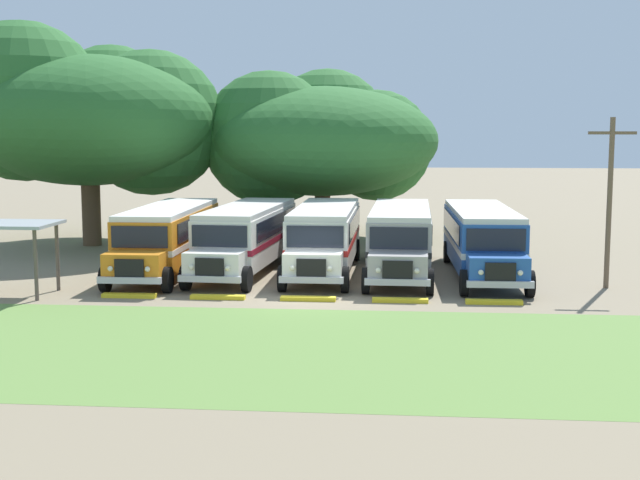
{
  "coord_description": "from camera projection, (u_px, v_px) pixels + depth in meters",
  "views": [
    {
      "loc": [
        3.17,
        -31.08,
        6.15
      ],
      "look_at": [
        0.0,
        4.21,
        1.6
      ],
      "focal_mm": 48.51,
      "sensor_mm": 36.0,
      "label": 1
    }
  ],
  "objects": [
    {
      "name": "ground_plane",
      "position": [
        310.0,
        298.0,
        31.77
      ],
      "size": [
        220.0,
        220.0,
        0.0
      ],
      "primitive_type": "plane",
      "color": "#84755B"
    },
    {
      "name": "foreground_grass_strip",
      "position": [
        283.0,
        349.0,
        24.33
      ],
      "size": [
        80.0,
        10.83,
        0.01
      ],
      "primitive_type": "cube",
      "color": "olive",
      "rests_on": "ground_plane"
    },
    {
      "name": "parked_bus_slot_0",
      "position": [
        168.0,
        235.0,
        37.41
      ],
      "size": [
        2.78,
        10.85,
        2.82
      ],
      "rotation": [
        0.0,
        0.0,
        -1.56
      ],
      "color": "orange",
      "rests_on": "ground_plane"
    },
    {
      "name": "parked_bus_slot_1",
      "position": [
        246.0,
        235.0,
        37.62
      ],
      "size": [
        3.31,
        10.93,
        2.82
      ],
      "rotation": [
        0.0,
        0.0,
        -1.64
      ],
      "color": "silver",
      "rests_on": "ground_plane"
    },
    {
      "name": "parked_bus_slot_2",
      "position": [
        325.0,
        235.0,
        37.49
      ],
      "size": [
        2.72,
        10.84,
        2.82
      ],
      "rotation": [
        0.0,
        0.0,
        -1.57
      ],
      "color": "silver",
      "rests_on": "ground_plane"
    },
    {
      "name": "parked_bus_slot_3",
      "position": [
        401.0,
        237.0,
        37.01
      ],
      "size": [
        2.87,
        10.86,
        2.82
      ],
      "rotation": [
        0.0,
        0.0,
        -1.59
      ],
      "color": "#9E9993",
      "rests_on": "ground_plane"
    },
    {
      "name": "parked_bus_slot_4",
      "position": [
        482.0,
        238.0,
        36.58
      ],
      "size": [
        2.87,
        10.86,
        2.82
      ],
      "rotation": [
        0.0,
        0.0,
        -1.55
      ],
      "color": "#23519E",
      "rests_on": "ground_plane"
    },
    {
      "name": "curb_wheelstop_0",
      "position": [
        129.0,
        296.0,
        31.76
      ],
      "size": [
        2.0,
        0.36,
        0.15
      ],
      "primitive_type": "cube",
      "color": "yellow",
      "rests_on": "ground_plane"
    },
    {
      "name": "curb_wheelstop_1",
      "position": [
        218.0,
        297.0,
        31.46
      ],
      "size": [
        2.0,
        0.36,
        0.15
      ],
      "primitive_type": "cube",
      "color": "yellow",
      "rests_on": "ground_plane"
    },
    {
      "name": "curb_wheelstop_2",
      "position": [
        308.0,
        299.0,
        31.17
      ],
      "size": [
        2.0,
        0.36,
        0.15
      ],
      "primitive_type": "cube",
      "color": "yellow",
      "rests_on": "ground_plane"
    },
    {
      "name": "curb_wheelstop_3",
      "position": [
        400.0,
        300.0,
        30.87
      ],
      "size": [
        2.0,
        0.36,
        0.15
      ],
      "primitive_type": "cube",
      "color": "yellow",
      "rests_on": "ground_plane"
    },
    {
      "name": "curb_wheelstop_4",
      "position": [
        494.0,
        302.0,
        30.58
      ],
      "size": [
        2.0,
        0.36,
        0.15
      ],
      "primitive_type": "cube",
      "color": "yellow",
      "rests_on": "ground_plane"
    },
    {
      "name": "broad_shade_tree",
      "position": [
        320.0,
        139.0,
        48.35
      ],
      "size": [
        12.86,
        13.63,
        9.7
      ],
      "color": "brown",
      "rests_on": "ground_plane"
    },
    {
      "name": "secondary_tree",
      "position": [
        90.0,
        115.0,
        45.92
      ],
      "size": [
        14.1,
        13.81,
        11.7
      ],
      "color": "brown",
      "rests_on": "ground_plane"
    },
    {
      "name": "utility_pole",
      "position": [
        610.0,
        197.0,
        33.25
      ],
      "size": [
        1.8,
        0.2,
        6.61
      ],
      "color": "brown",
      "rests_on": "ground_plane"
    },
    {
      "name": "waiting_shelter",
      "position": [
        7.0,
        230.0,
        32.03
      ],
      "size": [
        3.6,
        2.6,
        2.72
      ],
      "color": "brown",
      "rests_on": "ground_plane"
    }
  ]
}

